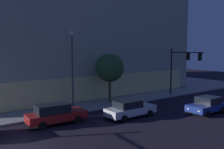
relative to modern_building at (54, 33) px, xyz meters
name	(u,v)px	position (x,y,z in m)	size (l,w,h in m)	color
modern_building	(54,33)	(0.00, 0.00, 0.00)	(32.03, 29.50, 17.79)	#4C4C51
traffic_light_far_corner	(183,63)	(8.84, -19.20, -4.41)	(0.34, 4.78, 6.08)	black
street_lamp_sidewalk	(72,60)	(-5.38, -17.10, -3.82)	(0.44, 0.44, 7.70)	#4A4A4A
sidewalk_tree	(110,68)	(-0.58, -16.66, -4.78)	(3.20, 3.20, 5.50)	#4F3D1E
car_red	(55,114)	(-8.62, -20.35, -7.95)	(4.85, 2.19, 1.69)	maroon
car_white	(130,109)	(-2.38, -22.34, -8.03)	(4.78, 2.06, 1.57)	silver
car_blue	(207,105)	(4.49, -25.55, -8.03)	(4.09, 2.16, 1.57)	navy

